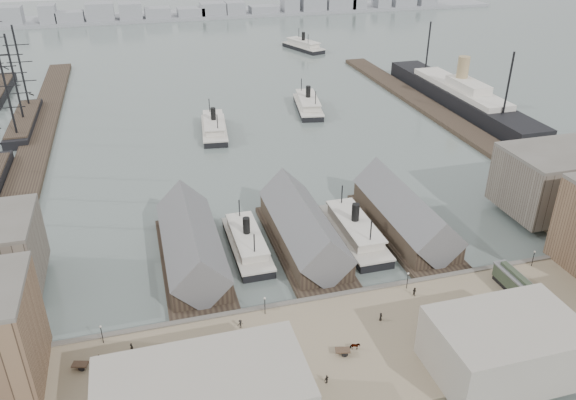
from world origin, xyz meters
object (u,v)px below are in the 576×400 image
object	(u,v)px
ferry_docked_west	(247,242)
tram	(514,283)
horse_cart_left	(91,361)
ocean_steamer	(459,95)
horse_cart_center	(351,348)
horse_cart_right	(450,318)

from	to	relation	value
ferry_docked_west	tram	distance (m)	58.57
tram	horse_cart_left	world-z (taller)	tram
ocean_steamer	horse_cart_center	bearing A→B (deg)	-127.63
ferry_docked_west	horse_cart_center	xyz separation A→B (m)	(10.09, -40.28, 0.62)
tram	horse_cart_left	distance (m)	82.37
horse_cart_left	horse_cart_center	xyz separation A→B (m)	(44.07, -8.97, -0.00)
horse_cart_left	horse_cart_right	xyz separation A→B (m)	(65.19, -6.32, -0.00)
horse_cart_left	horse_cart_center	distance (m)	44.97
ocean_steamer	tram	bearing A→B (deg)	-116.06
tram	horse_cart_center	world-z (taller)	tram
ferry_docked_west	horse_cart_left	size ratio (longest dim) A/B	5.39
ocean_steamer	horse_cart_right	size ratio (longest dim) A/B	21.04
ferry_docked_west	tram	size ratio (longest dim) A/B	2.27
horse_cart_left	horse_cart_center	world-z (taller)	horse_cart_left
tram	horse_cart_center	bearing A→B (deg)	-169.97
ocean_steamer	horse_cart_center	size ratio (longest dim) A/B	20.09
horse_cart_left	horse_cart_center	size ratio (longest dim) A/B	0.97
ocean_steamer	horse_cart_left	distance (m)	179.83
ocean_steamer	horse_cart_left	bearing A→B (deg)	-140.61
ferry_docked_west	ocean_steamer	bearing A→B (deg)	38.26
tram	horse_cart_left	size ratio (longest dim) A/B	2.37
ocean_steamer	tram	distance (m)	128.90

